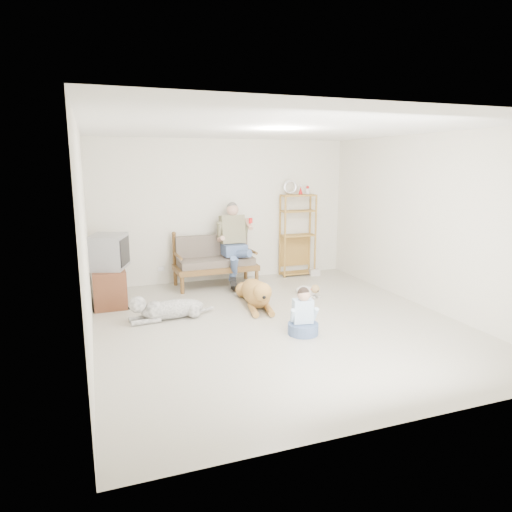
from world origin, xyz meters
name	(u,v)px	position (x,y,z in m)	size (l,w,h in m)	color
floor	(278,323)	(0.00, 0.00, 0.00)	(5.50, 5.50, 0.00)	beige
ceiling	(280,128)	(0.00, 0.00, 2.70)	(5.50, 5.50, 0.00)	white
wall_back	(224,211)	(0.00, 2.75, 1.35)	(5.00, 5.00, 0.00)	beige
wall_front	(408,275)	(0.00, -2.75, 1.35)	(5.00, 5.00, 0.00)	beige
wall_left	(85,240)	(-2.50, 0.00, 1.35)	(5.50, 5.50, 0.00)	beige
wall_right	(427,222)	(2.50, 0.00, 1.35)	(5.50, 5.50, 0.00)	beige
loveseat	(215,260)	(-0.31, 2.35, 0.49)	(1.52, 0.73, 0.95)	brown
man	(235,249)	(0.03, 2.15, 0.71)	(0.59, 0.84, 1.36)	slate
etagere	(298,234)	(1.48, 2.55, 0.84)	(0.73, 0.32, 1.93)	#A97E35
book_stack	(315,272)	(1.79, 2.37, 0.06)	(0.20, 0.15, 0.13)	beige
tv_stand	(109,286)	(-2.23, 1.78, 0.30)	(0.51, 0.90, 0.60)	brown
crt_tv	(109,252)	(-2.19, 1.76, 0.87)	(0.69, 0.78, 0.54)	gray
wall_outlet	(161,269)	(-1.25, 2.73, 0.30)	(0.12, 0.02, 0.08)	silver
golden_retriever	(256,293)	(0.00, 0.90, 0.20)	(0.59, 1.65, 0.50)	#B4843E
shaggy_dog	(165,309)	(-1.49, 0.71, 0.16)	(1.36, 0.41, 0.40)	white
terrier	(309,290)	(1.04, 1.09, 0.10)	(0.27, 0.61, 0.23)	silver
child	(303,317)	(0.16, -0.50, 0.23)	(0.41, 0.41, 0.65)	slate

